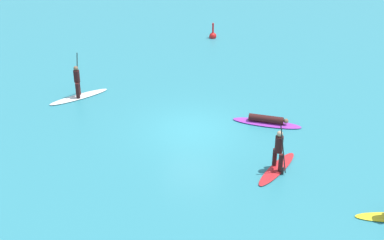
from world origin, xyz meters
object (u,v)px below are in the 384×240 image
(surfer_on_purple_board, at_px, (267,121))
(marker_buoy, at_px, (213,35))
(surfer_on_white_board, at_px, (78,90))
(surfer_on_red_board, at_px, (278,159))

(surfer_on_purple_board, bearing_deg, marker_buoy, 116.17)
(surfer_on_purple_board, xyz_separation_m, surfer_on_white_board, (-9.39, 0.80, 0.28))
(surfer_on_white_board, distance_m, marker_buoy, 10.82)
(surfer_on_purple_board, height_order, surfer_on_red_board, surfer_on_red_board)
(surfer_on_purple_board, bearing_deg, surfer_on_red_board, -75.10)
(surfer_on_white_board, relative_size, surfer_on_red_board, 0.93)
(surfer_on_purple_board, distance_m, surfer_on_white_board, 9.43)
(surfer_on_purple_board, relative_size, marker_buoy, 2.97)
(surfer_on_white_board, xyz_separation_m, marker_buoy, (5.08, 9.55, -0.27))
(surfer_on_purple_board, relative_size, surfer_on_white_board, 1.20)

